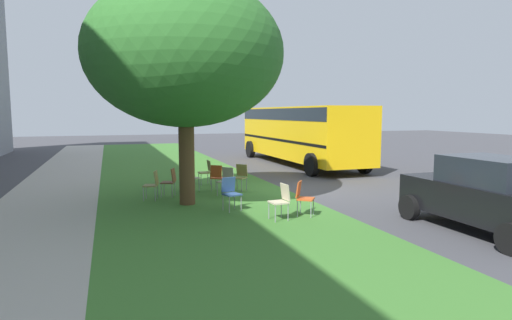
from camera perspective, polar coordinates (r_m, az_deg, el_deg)
name	(u,v)px	position (r m, az deg, el deg)	size (l,w,h in m)	color
ground	(294,190)	(14.45, 5.10, -4.06)	(80.00, 80.00, 0.00)	#424247
grass_verge	(200,196)	(13.47, -7.46, -4.83)	(48.00, 6.00, 0.01)	#3D752D
sidewalk_strip	(44,206)	(13.33, -26.41, -5.55)	(48.00, 2.80, 0.01)	#ADA89E
street_tree	(185,54)	(12.26, -9.47, 13.72)	(5.45, 5.45, 6.22)	brown
chair_0	(281,199)	(10.40, 3.38, -5.19)	(0.45, 0.45, 0.88)	beige
chair_1	(240,175)	(14.30, -2.10, -2.04)	(0.59, 0.59, 0.88)	olive
chair_2	(218,176)	(14.22, -5.15, -2.11)	(0.59, 0.59, 0.88)	#C64C1E
chair_3	(226,179)	(13.50, -4.00, -2.55)	(0.59, 0.59, 0.88)	#ADA393
chair_4	(206,170)	(15.60, -6.64, -1.38)	(0.44, 0.44, 0.88)	olive
chair_5	(303,196)	(10.85, 6.26, -4.74)	(0.58, 0.58, 0.88)	#C64C1E
chair_6	(170,180)	(13.54, -11.37, -2.63)	(0.54, 0.54, 0.88)	brown
chair_7	(153,183)	(13.09, -13.60, -2.99)	(0.52, 0.52, 0.88)	olive
chair_8	(231,191)	(11.43, -3.41, -4.15)	(0.51, 0.51, 0.88)	#335184
chair_9	(190,176)	(14.35, -8.81, -2.08)	(0.58, 0.58, 0.88)	#ADA393
parked_car	(487,194)	(10.58, 28.44, -3.99)	(3.70, 1.92, 1.65)	black
school_bus	(299,130)	(21.74, 5.74, 4.06)	(10.40, 2.80, 2.88)	yellow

